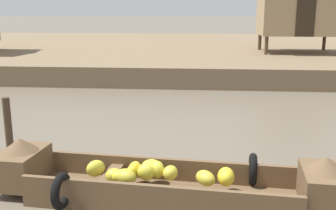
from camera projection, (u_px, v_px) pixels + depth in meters
ground_plane at (196, 119)px, 10.37m from camera, size 300.00×300.00×0.00m
riverbank_strip at (200, 50)px, 23.64m from camera, size 160.00×20.00×0.75m
banana_boat at (162, 181)px, 5.91m from camera, size 5.11×1.52×0.83m
stilt_house_mid_right at (300, 3)px, 18.55m from camera, size 4.23×3.08×4.27m
mooring_post at (8, 127)px, 7.70m from camera, size 0.14×0.14×1.14m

